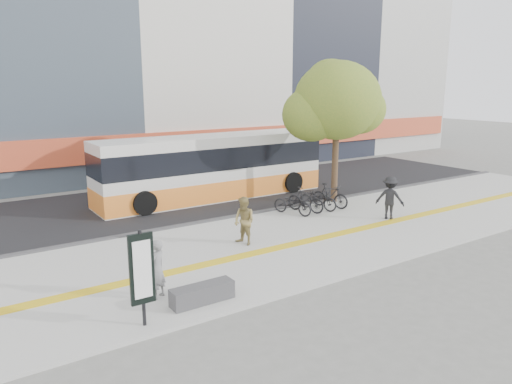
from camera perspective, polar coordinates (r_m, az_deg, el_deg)
ground at (r=14.40m, az=0.72°, el=-8.96°), size 120.00×120.00×0.00m
sidewalk at (r=15.56m, az=-2.45°, el=-7.12°), size 40.00×7.00×0.08m
tactile_strip at (r=15.15m, az=-1.45°, el=-7.50°), size 40.00×0.45×0.01m
street at (r=22.05m, az=-12.70°, el=-1.50°), size 40.00×8.00×0.06m
curb at (r=18.48m, az=-8.15°, el=-3.92°), size 40.00×0.25×0.14m
bench at (r=12.10m, az=-6.35°, el=-11.83°), size 1.60×0.45×0.45m
signboard at (r=10.84m, az=-13.32°, el=-9.00°), size 0.55×0.10×2.20m
street_tree at (r=21.68m, az=9.30°, el=10.41°), size 4.40×3.80×6.31m
bus at (r=22.59m, az=-5.08°, el=2.75°), size 10.97×2.60×2.92m
bicycle_row at (r=20.34m, az=6.53°, el=-0.89°), size 3.14×1.87×1.03m
seated_woman at (r=12.30m, az=-11.62°, el=-8.92°), size 0.66×0.60×1.51m
pedestrian_tan at (r=15.94m, az=-1.40°, el=-3.45°), size 0.76×0.89×1.60m
pedestrian_dark at (r=19.67m, az=15.53°, el=-0.65°), size 1.13×1.27×1.70m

